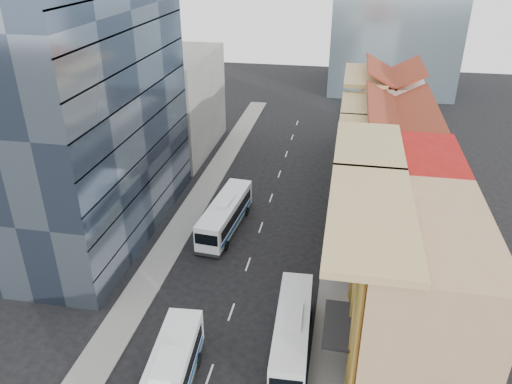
% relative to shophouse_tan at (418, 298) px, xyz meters
% --- Properties ---
extents(sidewalk_right, '(3.00, 90.00, 0.15)m').
position_rel_shophouse_tan_xyz_m(sidewalk_right, '(-5.50, 17.00, -5.92)').
color(sidewalk_right, slate).
rests_on(sidewalk_right, ground).
extents(sidewalk_left, '(3.00, 90.00, 0.15)m').
position_rel_shophouse_tan_xyz_m(sidewalk_left, '(-22.50, 17.00, -5.92)').
color(sidewalk_left, slate).
rests_on(sidewalk_left, ground).
extents(shophouse_tan, '(8.00, 14.00, 12.00)m').
position_rel_shophouse_tan_xyz_m(shophouse_tan, '(0.00, 0.00, 0.00)').
color(shophouse_tan, tan).
rests_on(shophouse_tan, ground).
extents(shophouse_red, '(8.00, 10.00, 12.00)m').
position_rel_shophouse_tan_xyz_m(shophouse_red, '(0.00, 12.00, 0.00)').
color(shophouse_red, '#A41712').
rests_on(shophouse_red, ground).
extents(shophouse_cream_near, '(8.00, 9.00, 10.00)m').
position_rel_shophouse_tan_xyz_m(shophouse_cream_near, '(0.00, 21.50, -1.00)').
color(shophouse_cream_near, white).
rests_on(shophouse_cream_near, ground).
extents(shophouse_cream_mid, '(8.00, 9.00, 10.00)m').
position_rel_shophouse_tan_xyz_m(shophouse_cream_mid, '(0.00, 30.50, -1.00)').
color(shophouse_cream_mid, white).
rests_on(shophouse_cream_mid, ground).
extents(shophouse_cream_far, '(8.00, 12.00, 11.00)m').
position_rel_shophouse_tan_xyz_m(shophouse_cream_far, '(0.00, 41.00, -0.50)').
color(shophouse_cream_far, white).
rests_on(shophouse_cream_far, ground).
extents(office_tower, '(12.00, 26.00, 30.00)m').
position_rel_shophouse_tan_xyz_m(office_tower, '(-31.00, 14.00, 9.00)').
color(office_tower, '#364356').
rests_on(office_tower, ground).
extents(office_block_far, '(10.00, 18.00, 14.00)m').
position_rel_shophouse_tan_xyz_m(office_block_far, '(-30.00, 37.00, 1.00)').
color(office_block_far, gray).
rests_on(office_block_far, ground).
extents(bus_left_near, '(3.52, 11.46, 3.62)m').
position_rel_shophouse_tan_xyz_m(bus_left_near, '(-16.05, -6.58, -4.19)').
color(bus_left_near, silver).
rests_on(bus_left_near, ground).
extents(bus_left_far, '(3.66, 11.76, 3.71)m').
position_rel_shophouse_tan_xyz_m(bus_left_far, '(-17.65, 15.89, -4.14)').
color(bus_left_far, white).
rests_on(bus_left_far, ground).
extents(bus_right, '(3.03, 11.03, 3.51)m').
position_rel_shophouse_tan_xyz_m(bus_right, '(-8.50, -0.27, -4.25)').
color(bus_right, silver).
rests_on(bus_right, ground).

